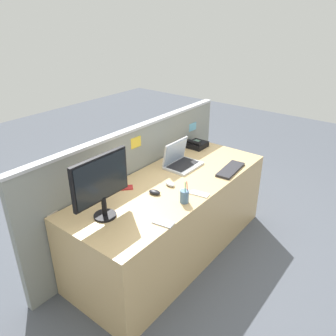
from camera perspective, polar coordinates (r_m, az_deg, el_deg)
The scene contains 13 objects.
ground_plane at distance 3.28m, azimuth 0.71°, elevation -13.63°, with size 10.00×10.00×0.00m, color #4C515B.
desk at distance 3.06m, azimuth 0.74°, elevation -8.39°, with size 2.00×0.78×0.72m, color tan.
cubicle_divider at distance 3.19m, azimuth -5.35°, elevation -2.63°, with size 2.45×0.08×1.13m.
desktop_monitor at distance 2.33m, azimuth -11.31°, elevation -2.32°, with size 0.48×0.16×0.47m.
laptop at distance 3.15m, azimuth 2.08°, elevation 1.39°, with size 0.33×0.25×0.24m.
desk_phone at distance 3.59m, azimuth 4.94°, elevation 4.02°, with size 0.19×0.18×0.09m.
keyboard_main at distance 3.12m, azimuth 10.58°, elevation -0.25°, with size 0.37×0.13×0.02m, color #232328.
computer_mouse_right_hand at distance 2.82m, azimuth 0.36°, elevation -2.69°, with size 0.06×0.10×0.03m, color silver.
computer_mouse_left_hand at distance 2.70m, azimuth -2.28°, elevation -4.11°, with size 0.06×0.10×0.03m, color black.
pen_cup at distance 2.57m, azimuth 2.81°, elevation -4.81°, with size 0.07×0.07×0.18m.
cell_phone_white_slab at distance 2.70m, azimuth 5.35°, elevation -4.39°, with size 0.07×0.15×0.01m, color silver.
cell_phone_red_case at distance 2.80m, azimuth -7.32°, elevation -3.34°, with size 0.07×0.13×0.01m, color #B22323.
cell_phone_silver_slab at distance 2.36m, azimuth -0.79°, elevation -9.29°, with size 0.07×0.14×0.01m, color #B7BAC1.
Camera 1 is at (-2.02, -1.53, 2.08)m, focal length 35.88 mm.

